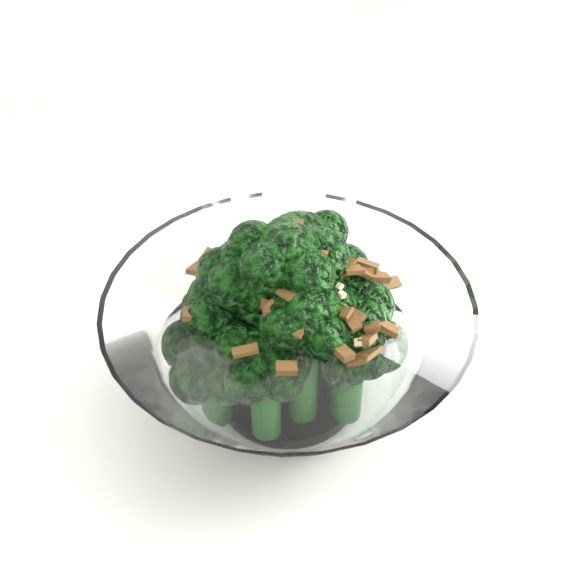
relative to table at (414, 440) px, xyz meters
name	(u,v)px	position (x,y,z in m)	size (l,w,h in m)	color
table	(414,440)	(0.00, 0.00, 0.00)	(1.34, 1.03, 0.75)	white
broccoli_dish	(288,338)	(-0.08, 0.01, 0.11)	(0.19, 0.19, 0.12)	white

